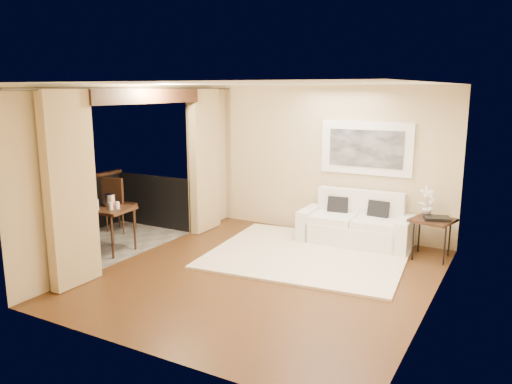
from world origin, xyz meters
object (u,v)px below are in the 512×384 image
Objects in this scene: side_table at (433,222)px; ice_bucket at (110,200)px; orchid at (427,201)px; bistro_table at (111,213)px; balcony_chair_far at (116,200)px; sofa at (356,226)px; balcony_chair_near at (67,208)px.

ice_bucket is at bearing -156.15° from side_table.
bistro_table is at bearing -152.87° from orchid.
ice_bucket is (0.64, -0.78, 0.22)m from balcony_chair_far.
balcony_chair_near is at bearing -152.63° from sofa.
orchid is 5.08m from bistro_table.
bistro_table is at bearing -43.25° from ice_bucket.
sofa is 3.89× the size of orchid.
balcony_chair_near reaches higher than side_table.
sofa is 4.17m from ice_bucket.
ice_bucket is (-3.47, -2.26, 0.52)m from sofa.
orchid is 0.47× the size of balcony_chair_far.
bistro_table is at bearing -154.58° from side_table.
balcony_chair_far is (-0.75, 0.88, -0.04)m from bistro_table.
side_table is 5.14m from bistro_table.
balcony_chair_near is at bearing -168.88° from ice_bucket.
side_table is 0.34m from orchid.
orchid is 5.47m from balcony_chair_far.
balcony_chair_near is at bearing 71.09° from balcony_chair_far.
bistro_table is 0.68× the size of balcony_chair_near.
side_table is 0.68× the size of balcony_chair_far.
orchid is (-0.12, 0.11, 0.30)m from side_table.
balcony_chair_far is (-5.39, -1.32, 0.03)m from side_table.
side_table is 5.20m from ice_bucket.
orchid is 2.44× the size of ice_bucket.
bistro_table is 0.24m from ice_bucket.
side_table is at bearing 25.42° from bistro_table.
side_table is at bearing 7.96° from balcony_chair_near.
side_table is 0.66× the size of balcony_chair_near.
ice_bucket is at bearing -148.90° from sofa.
balcony_chair_far is at bearing -164.76° from orchid.
bistro_table reaches higher than side_table.
ice_bucket is at bearing 123.02° from balcony_chair_far.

